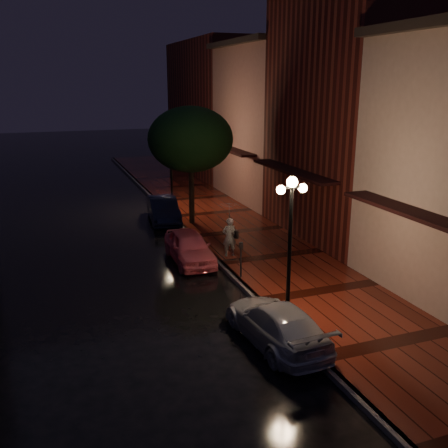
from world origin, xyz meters
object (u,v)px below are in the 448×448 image
object	(u,v)px
streetlamp_near	(290,239)
silver_car	(276,323)
street_tree	(191,141)
streetlamp_far	(171,166)
navy_car	(163,210)
pink_car	(189,247)
woman_with_umbrella	(229,221)
parking_meter	(241,256)

from	to	relation	value
streetlamp_near	silver_car	xyz separation A→B (m)	(-0.95, -1.16, -2.01)
street_tree	silver_car	size ratio (longest dim) A/B	1.42
streetlamp_far	silver_car	xyz separation A→B (m)	(-0.95, -15.16, -2.01)
streetlamp_near	navy_car	distance (m)	12.36
streetlamp_far	silver_car	bearing A→B (deg)	-93.59
pink_car	streetlamp_far	bearing A→B (deg)	81.36
streetlamp_near	pink_car	xyz separation A→B (m)	(-1.37, 5.93, -1.97)
streetlamp_far	silver_car	world-z (taller)	streetlamp_far
woman_with_umbrella	streetlamp_far	bearing A→B (deg)	-85.45
streetlamp_far	parking_meter	bearing A→B (deg)	-91.07
navy_car	woman_with_umbrella	distance (m)	6.68
streetlamp_near	woman_with_umbrella	distance (m)	5.76
streetlamp_far	pink_car	size ratio (longest dim) A/B	1.16
navy_car	streetlamp_near	bearing A→B (deg)	-79.69
silver_car	parking_meter	bearing A→B (deg)	-102.96
streetlamp_near	streetlamp_far	distance (m)	14.00
streetlamp_far	woman_with_umbrella	bearing A→B (deg)	-88.26
pink_car	parking_meter	world-z (taller)	parking_meter
street_tree	pink_car	world-z (taller)	street_tree
pink_car	navy_car	bearing A→B (deg)	87.14
pink_car	parking_meter	size ratio (longest dim) A/B	2.74
streetlamp_near	streetlamp_far	world-z (taller)	same
streetlamp_far	street_tree	world-z (taller)	street_tree
street_tree	navy_car	size ratio (longest dim) A/B	1.46
street_tree	parking_meter	bearing A→B (deg)	-93.42
pink_car	silver_car	distance (m)	7.11
street_tree	pink_car	xyz separation A→B (m)	(-1.63, -5.06, -3.61)
pink_car	woman_with_umbrella	xyz separation A→B (m)	(1.62, -0.26, 1.01)
navy_car	woman_with_umbrella	xyz separation A→B (m)	(1.20, -6.50, 0.98)
streetlamp_far	navy_car	xyz separation A→B (m)	(-0.95, -1.83, -1.95)
street_tree	navy_car	bearing A→B (deg)	135.74
pink_car	woman_with_umbrella	distance (m)	1.93
streetlamp_near	pink_car	world-z (taller)	streetlamp_near
streetlamp_near	navy_car	world-z (taller)	streetlamp_near
streetlamp_near	parking_meter	size ratio (longest dim) A/B	3.19
street_tree	streetlamp_far	bearing A→B (deg)	94.91
streetlamp_near	navy_car	xyz separation A→B (m)	(-0.95, 12.17, -1.95)
streetlamp_near	streetlamp_far	xyz separation A→B (m)	(0.00, 14.00, 0.00)
streetlamp_near	street_tree	world-z (taller)	street_tree
woman_with_umbrella	silver_car	bearing A→B (deg)	82.83
streetlamp_far	parking_meter	size ratio (longest dim) A/B	3.19
silver_car	parking_meter	distance (m)	4.55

